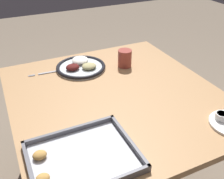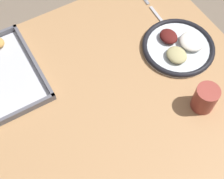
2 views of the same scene
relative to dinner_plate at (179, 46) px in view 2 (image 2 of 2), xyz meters
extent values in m
plane|color=#7A6B59|center=(-0.06, 0.32, -0.72)|extent=(8.00, 8.00, 0.00)
cube|color=#AD7F51|center=(-0.06, 0.32, -0.03)|extent=(0.98, 1.04, 0.03)
cylinder|color=#AD7F51|center=(0.38, -0.15, -0.38)|extent=(0.06, 0.06, 0.67)
cylinder|color=silver|center=(0.00, 0.00, -0.01)|extent=(0.27, 0.27, 0.01)
torus|color=black|center=(0.00, 0.00, 0.00)|extent=(0.28, 0.28, 0.02)
ellipsoid|color=white|center=(-0.01, -0.05, 0.02)|extent=(0.10, 0.10, 0.03)
ellipsoid|color=#511614|center=(0.05, 0.01, 0.01)|extent=(0.08, 0.06, 0.03)
ellipsoid|color=tan|center=(-0.04, 0.04, 0.01)|extent=(0.08, 0.07, 0.03)
cube|color=#B2B2B7|center=(0.15, -0.02, -0.01)|extent=(0.17, 0.02, 0.00)
cylinder|color=#B2B2B7|center=(0.27, -0.04, -0.01)|extent=(0.04, 0.01, 0.00)
cylinder|color=#B2B2B7|center=(0.27, -0.03, -0.01)|extent=(0.04, 0.01, 0.00)
cylinder|color=#B2B2B7|center=(0.27, -0.03, -0.01)|extent=(0.04, 0.01, 0.00)
cylinder|color=#B2B2B7|center=(0.27, -0.03, -0.01)|extent=(0.04, 0.01, 0.00)
cube|color=#595960|center=(0.22, 0.50, 0.00)|extent=(0.37, 0.01, 0.02)
cube|color=#595960|center=(0.04, 0.65, 0.00)|extent=(0.01, 0.30, 0.02)
cylinder|color=#993D33|center=(-0.24, 0.08, 0.04)|extent=(0.08, 0.08, 0.10)
camera|label=1|loc=(0.40, 1.27, 0.67)|focal=42.00mm
camera|label=2|loc=(-0.51, 0.59, 0.94)|focal=50.00mm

